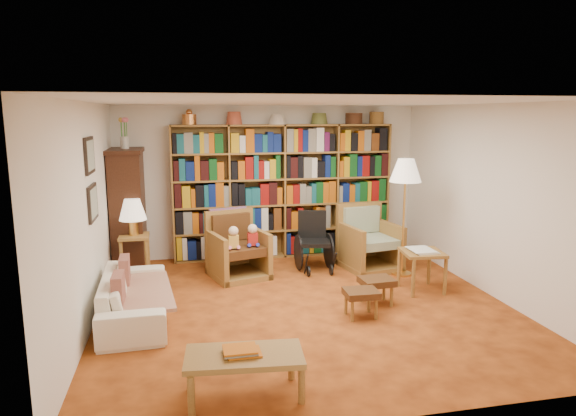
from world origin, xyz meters
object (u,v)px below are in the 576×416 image
object	(u,v)px
side_table_lamp	(135,247)
side_table_papers	(422,257)
coffee_table	(244,359)
sofa	(134,296)
footstool_b	(361,295)
armchair_leather	(238,249)
floor_lamp	(405,175)
footstool_a	(377,283)
wheelchair	(314,243)
armchair_sage	(368,243)

from	to	relation	value
side_table_lamp	side_table_papers	xyz separation A→B (m)	(3.83, -1.29, -0.02)
side_table_papers	coffee_table	distance (m)	3.44
sofa	footstool_b	xyz separation A→B (m)	(2.61, -0.52, 0.00)
armchair_leather	sofa	bearing A→B (deg)	-134.36
side_table_lamp	floor_lamp	bearing A→B (deg)	-8.48
coffee_table	footstool_b	bearing A→B (deg)	42.84
footstool_b	side_table_papers	bearing A→B (deg)	32.08
sofa	side_table_lamp	world-z (taller)	side_table_lamp
armchair_leather	footstool_a	distance (m)	2.23
footstool_a	coffee_table	xyz separation A→B (m)	(-1.89, -1.79, 0.06)
floor_lamp	wheelchair	bearing A→B (deg)	155.24
sofa	armchair_leather	size ratio (longest dim) A/B	1.84
footstool_a	armchair_leather	bearing A→B (deg)	134.82
side_table_lamp	armchair_leather	world-z (taller)	armchair_leather
floor_lamp	armchair_sage	bearing A→B (deg)	124.85
wheelchair	side_table_papers	xyz separation A→B (m)	(1.17, -1.27, 0.06)
floor_lamp	coffee_table	bearing A→B (deg)	-133.54
wheelchair	floor_lamp	bearing A→B (deg)	-24.76
footstool_a	coffee_table	size ratio (longest dim) A/B	0.41
side_table_papers	armchair_sage	bearing A→B (deg)	104.50
armchair_leather	wheelchair	xyz separation A→B (m)	(1.18, 0.05, 0.01)
wheelchair	footstool_b	bearing A→B (deg)	-88.37
floor_lamp	coffee_table	size ratio (longest dim) A/B	1.68
wheelchair	footstool_b	size ratio (longest dim) A/B	2.25
wheelchair	floor_lamp	xyz separation A→B (m)	(1.21, -0.56, 1.09)
sofa	wheelchair	bearing A→B (deg)	-62.36
floor_lamp	footstool_b	distance (m)	2.19
footstool_b	coffee_table	xyz separation A→B (m)	(-1.56, -1.45, 0.07)
armchair_leather	wheelchair	size ratio (longest dim) A/B	1.10
footstool_a	side_table_papers	bearing A→B (deg)	24.60
floor_lamp	footstool_b	bearing A→B (deg)	-129.29
sofa	side_table_papers	distance (m)	3.73
sofa	footstool_b	size ratio (longest dim) A/B	4.54
wheelchair	footstool_b	distance (m)	1.97
armchair_leather	side_table_papers	distance (m)	2.65
armchair_sage	side_table_lamp	bearing A→B (deg)	178.87
wheelchair	footstool_a	world-z (taller)	wheelchair
armchair_sage	footstool_a	world-z (taller)	armchair_sage
side_table_lamp	sofa	bearing A→B (deg)	-86.10
side_table_papers	coffee_table	xyz separation A→B (m)	(-2.68, -2.15, -0.13)
side_table_papers	footstool_b	size ratio (longest dim) A/B	1.46
floor_lamp	footstool_a	xyz separation A→B (m)	(-0.82, -1.07, -1.21)
wheelchair	side_table_papers	distance (m)	1.73
armchair_sage	footstool_a	distance (m)	1.65
footstool_b	armchair_sage	bearing A→B (deg)	67.34
coffee_table	sofa	bearing A→B (deg)	118.03
footstool_b	coffee_table	world-z (taller)	coffee_table
side_table_lamp	side_table_papers	distance (m)	4.04
sofa	coffee_table	size ratio (longest dim) A/B	1.76
sofa	side_table_papers	bearing A→B (deg)	-89.15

